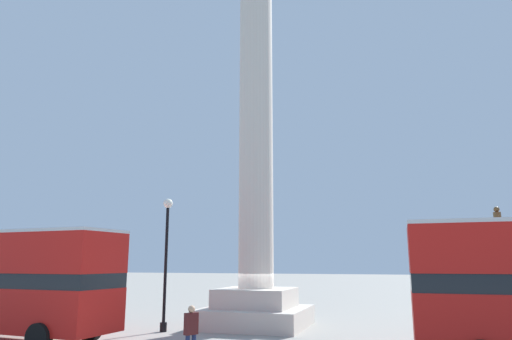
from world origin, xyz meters
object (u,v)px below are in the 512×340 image
(pedestrian_near_lamp, at_px, (191,330))
(street_lamp, at_px, (166,252))
(equestrian_statue, at_px, (506,293))
(monument_column, at_px, (256,162))

(pedestrian_near_lamp, bearing_deg, street_lamp, 62.96)
(equestrian_statue, distance_m, street_lamp, 16.46)
(pedestrian_near_lamp, bearing_deg, equestrian_statue, -15.97)
(monument_column, xyz_separation_m, street_lamp, (-3.48, -2.75, -4.60))
(equestrian_statue, relative_size, pedestrian_near_lamp, 3.39)
(equestrian_statue, xyz_separation_m, street_lamp, (-15.06, -6.38, 1.93))
(street_lamp, bearing_deg, pedestrian_near_lamp, -54.22)
(equestrian_statue, distance_m, pedestrian_near_lamp, 16.26)
(monument_column, distance_m, equestrian_statue, 13.78)
(monument_column, bearing_deg, street_lamp, -141.69)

